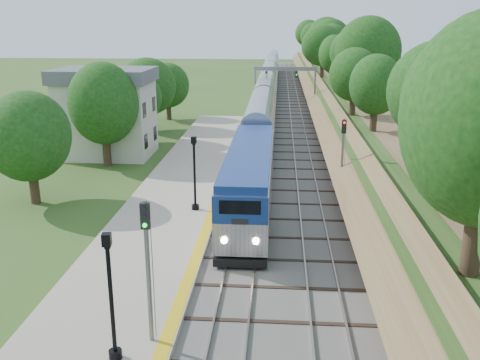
# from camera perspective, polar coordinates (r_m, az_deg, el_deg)

# --- Properties ---
(ground) EXTENTS (320.00, 320.00, 0.00)m
(ground) POSITION_cam_1_polar(r_m,az_deg,el_deg) (21.47, -1.39, -17.80)
(ground) COLOR #2D4C19
(ground) RESTS_ON ground
(trackbed) EXTENTS (9.50, 170.00, 0.28)m
(trackbed) POSITION_cam_1_polar(r_m,az_deg,el_deg) (78.54, 4.36, 7.78)
(trackbed) COLOR #4C4944
(trackbed) RESTS_ON ground
(platform) EXTENTS (6.40, 68.00, 0.38)m
(platform) POSITION_cam_1_polar(r_m,az_deg,el_deg) (36.35, -7.13, -2.66)
(platform) COLOR #A89E88
(platform) RESTS_ON ground
(yellow_stripe) EXTENTS (0.55, 68.00, 0.01)m
(yellow_stripe) POSITION_cam_1_polar(r_m,az_deg,el_deg) (35.85, -2.66, -2.50)
(yellow_stripe) COLOR gold
(yellow_stripe) RESTS_ON platform
(embankment) EXTENTS (10.64, 170.00, 11.70)m
(embankment) POSITION_cam_1_polar(r_m,az_deg,el_deg) (78.74, 10.55, 8.96)
(embankment) COLOR brown
(embankment) RESTS_ON ground
(station_building) EXTENTS (8.60, 6.60, 8.00)m
(station_building) POSITION_cam_1_polar(r_m,az_deg,el_deg) (50.80, -14.06, 7.06)
(station_building) COLOR beige
(station_building) RESTS_ON ground
(signal_gantry) EXTENTS (8.40, 0.38, 6.20)m
(signal_gantry) POSITION_cam_1_polar(r_m,az_deg,el_deg) (72.97, 4.82, 10.86)
(signal_gantry) COLOR slate
(signal_gantry) RESTS_ON ground
(trees_behind_platform) EXTENTS (7.82, 53.32, 7.21)m
(trees_behind_platform) POSITION_cam_1_polar(r_m,az_deg,el_deg) (41.12, -14.30, 5.48)
(trees_behind_platform) COLOR #332316
(trees_behind_platform) RESTS_ON ground
(train) EXTENTS (2.80, 112.30, 4.11)m
(train) POSITION_cam_1_polar(r_m,az_deg,el_deg) (80.12, 2.94, 9.47)
(train) COLOR black
(train) RESTS_ON trackbed
(lamppost_mid) EXTENTS (0.48, 0.48, 4.87)m
(lamppost_mid) POSITION_cam_1_polar(r_m,az_deg,el_deg) (19.81, -13.53, -12.81)
(lamppost_mid) COLOR black
(lamppost_mid) RESTS_ON platform
(lamppost_far) EXTENTS (0.48, 0.48, 4.81)m
(lamppost_far) POSITION_cam_1_polar(r_m,az_deg,el_deg) (34.17, -4.86, 0.26)
(lamppost_far) COLOR black
(lamppost_far) RESTS_ON platform
(signal_platform) EXTENTS (0.33, 0.26, 5.66)m
(signal_platform) POSITION_cam_1_polar(r_m,az_deg,el_deg) (20.01, -9.85, -8.07)
(signal_platform) COLOR slate
(signal_platform) RESTS_ON platform
(signal_farside) EXTENTS (0.31, 0.25, 5.67)m
(signal_farside) POSITION_cam_1_polar(r_m,az_deg,el_deg) (37.32, 10.90, 3.11)
(signal_farside) COLOR slate
(signal_farside) RESTS_ON ground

